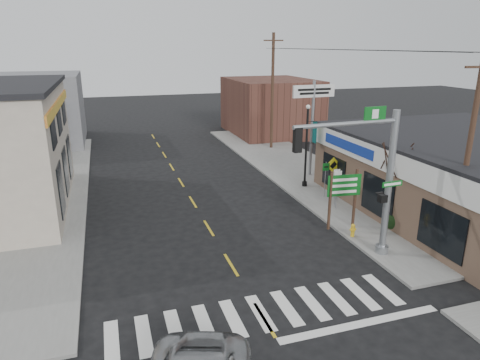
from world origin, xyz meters
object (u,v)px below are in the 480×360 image
object	(u,v)px
fire_hydrant	(353,230)
lamp_post	(307,140)
utility_pole_far	(272,91)
guide_sign	(343,191)
bare_tree	(398,150)
traffic_signal_pole	(375,170)
utility_pole_near	(467,158)
dance_center_sign	(313,105)

from	to	relation	value
fire_hydrant	lamp_post	size ratio (longest dim) A/B	0.12
utility_pole_far	guide_sign	bearing A→B (deg)	-93.81
lamp_post	bare_tree	world-z (taller)	lamp_post
traffic_signal_pole	fire_hydrant	distance (m)	4.00
lamp_post	utility_pole_far	xyz separation A→B (m)	(1.93, 10.91, 1.96)
traffic_signal_pole	utility_pole_far	xyz separation A→B (m)	(3.64, 20.49, 1.15)
fire_hydrant	utility_pole_far	xyz separation A→B (m)	(3.20, 18.65, 4.67)
lamp_post	traffic_signal_pole	bearing A→B (deg)	-80.43
traffic_signal_pole	bare_tree	size ratio (longest dim) A/B	1.29
guide_sign	utility_pole_near	size ratio (longest dim) A/B	0.35
dance_center_sign	bare_tree	distance (m)	9.49
utility_pole_near	dance_center_sign	bearing A→B (deg)	98.73
bare_tree	utility_pole_far	distance (m)	18.17
fire_hydrant	bare_tree	size ratio (longest dim) A/B	0.13
guide_sign	dance_center_sign	xyz separation A→B (m)	(2.70, 8.89, 3.02)
traffic_signal_pole	utility_pole_near	size ratio (longest dim) A/B	0.76
lamp_post	utility_pole_near	xyz separation A→B (m)	(1.85, -10.73, 1.32)
lamp_post	utility_pole_far	distance (m)	11.25
bare_tree	utility_pole_near	distance (m)	3.60
dance_center_sign	utility_pole_far	bearing A→B (deg)	84.28
guide_sign	dance_center_sign	world-z (taller)	dance_center_sign
traffic_signal_pole	utility_pole_near	world-z (taller)	utility_pole_near
bare_tree	utility_pole_near	size ratio (longest dim) A/B	0.59
guide_sign	utility_pole_far	size ratio (longest dim) A/B	0.31
traffic_signal_pole	guide_sign	xyz separation A→B (m)	(0.44, 2.92, -1.94)
utility_pole_far	bare_tree	bearing A→B (deg)	-85.84
fire_hydrant	utility_pole_near	xyz separation A→B (m)	(3.12, -2.99, 4.04)
lamp_post	utility_pole_far	world-z (taller)	utility_pole_far
fire_hydrant	utility_pole_near	bearing A→B (deg)	-43.78
guide_sign	lamp_post	bearing A→B (deg)	85.68
guide_sign	utility_pole_far	bearing A→B (deg)	86.16
fire_hydrant	dance_center_sign	distance (m)	11.30
lamp_post	dance_center_sign	distance (m)	3.25
lamp_post	utility_pole_near	bearing A→B (deg)	-60.56
traffic_signal_pole	utility_pole_near	bearing A→B (deg)	-20.70
traffic_signal_pole	lamp_post	world-z (taller)	traffic_signal_pole
utility_pole_near	fire_hydrant	bearing A→B (deg)	143.10
guide_sign	traffic_signal_pole	bearing A→B (deg)	-92.00
fire_hydrant	bare_tree	world-z (taller)	bare_tree
guide_sign	lamp_post	distance (m)	6.88
fire_hydrant	utility_pole_far	world-z (taller)	utility_pole_far
dance_center_sign	utility_pole_far	distance (m)	8.69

